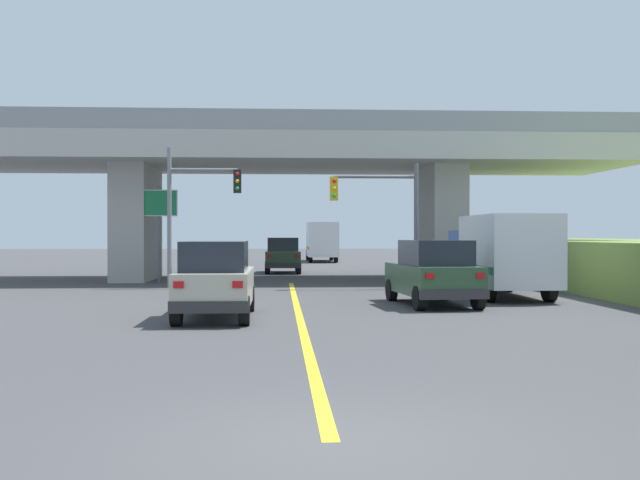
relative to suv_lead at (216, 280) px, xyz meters
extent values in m
plane|color=#424244|center=(2.19, 17.29, -1.01)|extent=(160.00, 160.00, 0.00)
cube|color=#B7B5AD|center=(2.19, 17.29, 5.10)|extent=(32.98, 8.94, 1.21)
cube|color=#A8A69F|center=(-5.24, 17.29, 1.74)|extent=(1.62, 5.36, 5.51)
cube|color=#A8A69F|center=(9.61, 17.29, 1.74)|extent=(1.62, 5.36, 5.51)
cube|color=gray|center=(2.19, 12.97, 6.16)|extent=(32.98, 0.20, 0.90)
cube|color=gray|center=(2.19, 21.61, 6.16)|extent=(32.98, 0.20, 0.90)
cube|color=yellow|center=(2.19, 1.23, -1.01)|extent=(0.20, 26.27, 0.01)
cube|color=#B7B29E|center=(0.00, 0.11, -0.20)|extent=(1.82, 4.50, 0.90)
cube|color=#1E232D|center=(0.00, -0.22, 0.63)|extent=(1.60, 2.47, 0.76)
cube|color=#2D2D30|center=(0.00, -2.09, -0.51)|extent=(1.85, 0.20, 0.28)
cube|color=red|center=(-0.68, -2.16, 0.02)|extent=(0.24, 0.06, 0.16)
cube|color=red|center=(0.68, -2.16, 0.02)|extent=(0.24, 0.06, 0.16)
cylinder|color=black|center=(-0.81, 1.81, -0.65)|extent=(0.26, 0.72, 0.72)
cylinder|color=black|center=(0.81, 1.81, -0.65)|extent=(0.26, 0.72, 0.72)
cylinder|color=black|center=(-0.81, -1.59, -0.65)|extent=(0.26, 0.72, 0.72)
cylinder|color=black|center=(0.81, -1.59, -0.65)|extent=(0.26, 0.72, 0.72)
cube|color=#2D4C33|center=(6.41, 3.48, -0.20)|extent=(2.36, 4.62, 0.90)
cube|color=#1E232D|center=(6.44, 3.15, 0.63)|extent=(1.95, 2.60, 0.76)
cube|color=#2D2D30|center=(6.60, 1.31, -0.51)|extent=(2.02, 0.38, 0.28)
cube|color=red|center=(5.87, 1.17, 0.02)|extent=(0.24, 0.08, 0.16)
cube|color=red|center=(7.34, 1.30, 0.02)|extent=(0.24, 0.08, 0.16)
cylinder|color=black|center=(5.37, 5.08, -0.65)|extent=(0.32, 0.74, 0.72)
cylinder|color=black|center=(7.14, 5.24, -0.65)|extent=(0.32, 0.74, 0.72)
cylinder|color=black|center=(5.67, 1.73, -0.65)|extent=(0.32, 0.74, 0.72)
cylinder|color=black|center=(7.44, 1.89, -0.65)|extent=(0.32, 0.74, 0.72)
cube|color=navy|center=(9.45, 8.81, 0.39)|extent=(2.20, 2.00, 1.90)
cube|color=silver|center=(9.45, 5.51, 0.64)|extent=(2.31, 4.61, 2.40)
cube|color=#197F4C|center=(9.45, 5.51, 0.04)|extent=(2.33, 4.51, 0.24)
cylinder|color=black|center=(8.45, 8.81, -0.56)|extent=(0.30, 0.90, 0.90)
cylinder|color=black|center=(10.45, 8.81, -0.56)|extent=(0.30, 0.90, 0.90)
cylinder|color=black|center=(8.45, 4.36, -0.56)|extent=(0.30, 0.90, 0.90)
cylinder|color=black|center=(10.45, 4.36, -0.56)|extent=(0.30, 0.90, 0.90)
cube|color=#2D4C33|center=(1.88, 23.60, -0.20)|extent=(1.94, 4.38, 0.90)
cube|color=#1E232D|center=(1.88, 23.28, 0.63)|extent=(1.71, 2.41, 0.76)
cube|color=#2D2D30|center=(1.88, 21.47, -0.51)|extent=(1.98, 0.20, 0.28)
cube|color=red|center=(1.15, 21.40, 0.02)|extent=(0.24, 0.06, 0.16)
cube|color=red|center=(2.60, 21.40, 0.02)|extent=(0.24, 0.06, 0.16)
cylinder|color=black|center=(1.01, 25.24, -0.65)|extent=(0.26, 0.72, 0.72)
cylinder|color=black|center=(2.75, 25.24, -0.65)|extent=(0.26, 0.72, 0.72)
cylinder|color=black|center=(1.01, 21.97, -0.65)|extent=(0.26, 0.72, 0.72)
cylinder|color=black|center=(2.75, 21.97, -0.65)|extent=(0.26, 0.72, 0.72)
cylinder|color=#56595E|center=(7.24, 10.78, 1.54)|extent=(0.18, 0.18, 5.09)
cylinder|color=#56595E|center=(5.56, 10.78, 3.53)|extent=(3.36, 0.12, 0.12)
cube|color=gold|center=(3.88, 10.78, 3.05)|extent=(0.32, 0.26, 0.96)
sphere|color=red|center=(3.88, 10.63, 3.35)|extent=(0.16, 0.16, 0.16)
sphere|color=gold|center=(3.88, 10.63, 3.05)|extent=(0.16, 0.16, 0.16)
sphere|color=green|center=(3.88, 10.63, 2.75)|extent=(0.16, 0.16, 0.16)
cylinder|color=slate|center=(-2.86, 11.64, 1.87)|extent=(0.18, 0.18, 5.77)
cylinder|color=slate|center=(-1.47, 11.64, 3.87)|extent=(2.79, 0.12, 0.12)
cube|color=black|center=(-0.07, 11.64, 3.39)|extent=(0.32, 0.26, 0.96)
sphere|color=red|center=(-0.07, 11.49, 3.69)|extent=(0.16, 0.16, 0.16)
sphere|color=gold|center=(-0.07, 11.49, 3.39)|extent=(0.16, 0.16, 0.16)
sphere|color=green|center=(-0.07, 11.49, 3.09)|extent=(0.16, 0.16, 0.16)
cylinder|color=#56595E|center=(-3.77, 14.77, 1.18)|extent=(0.14, 0.14, 4.38)
cube|color=#197242|center=(-3.77, 14.71, 2.61)|extent=(1.60, 0.08, 1.12)
cube|color=white|center=(-3.77, 14.70, 2.61)|extent=(1.68, 0.04, 1.20)
cube|color=navy|center=(5.12, 44.51, 0.39)|extent=(2.20, 2.00, 1.90)
cube|color=silver|center=(5.12, 40.73, 0.79)|extent=(2.31, 5.58, 2.71)
cube|color=#B26619|center=(5.12, 40.73, 0.12)|extent=(2.33, 5.46, 0.24)
cylinder|color=black|center=(4.12, 44.51, -0.56)|extent=(0.30, 0.90, 0.90)
cylinder|color=black|center=(6.12, 44.51, -0.56)|extent=(0.30, 0.90, 0.90)
cylinder|color=black|center=(4.12, 39.33, -0.56)|extent=(0.30, 0.90, 0.90)
cylinder|color=black|center=(6.12, 39.33, -0.56)|extent=(0.30, 0.90, 0.90)
camera|label=1|loc=(1.64, -19.82, 1.18)|focal=42.50mm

